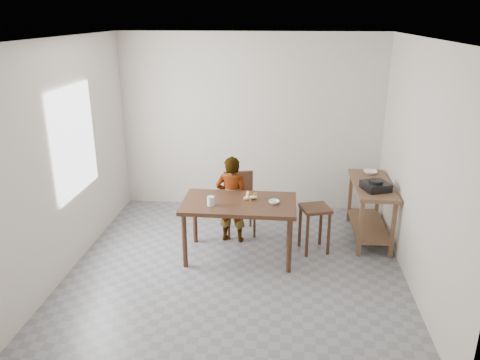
# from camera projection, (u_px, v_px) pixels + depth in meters

# --- Properties ---
(floor) EXTENTS (4.00, 4.00, 0.04)m
(floor) POSITION_uv_depth(u_px,v_px,m) (237.00, 269.00, 5.73)
(floor) COLOR slate
(floor) RESTS_ON ground
(ceiling) EXTENTS (4.00, 4.00, 0.04)m
(ceiling) POSITION_uv_depth(u_px,v_px,m) (236.00, 36.00, 4.81)
(ceiling) COLOR white
(ceiling) RESTS_ON wall_back
(wall_back) EXTENTS (4.00, 0.04, 2.70)m
(wall_back) POSITION_uv_depth(u_px,v_px,m) (250.00, 123.00, 7.17)
(wall_back) COLOR beige
(wall_back) RESTS_ON ground
(wall_front) EXTENTS (4.00, 0.04, 2.70)m
(wall_front) POSITION_uv_depth(u_px,v_px,m) (207.00, 246.00, 3.38)
(wall_front) COLOR beige
(wall_front) RESTS_ON ground
(wall_left) EXTENTS (0.04, 4.00, 2.70)m
(wall_left) POSITION_uv_depth(u_px,v_px,m) (65.00, 158.00, 5.46)
(wall_left) COLOR beige
(wall_left) RESTS_ON ground
(wall_right) EXTENTS (0.04, 4.00, 2.70)m
(wall_right) POSITION_uv_depth(u_px,v_px,m) (421.00, 168.00, 5.08)
(wall_right) COLOR beige
(wall_right) RESTS_ON ground
(window_pane) EXTENTS (0.02, 1.10, 1.30)m
(window_pane) POSITION_uv_depth(u_px,v_px,m) (75.00, 141.00, 5.59)
(window_pane) COLOR white
(window_pane) RESTS_ON wall_left
(dining_table) EXTENTS (1.40, 0.80, 0.75)m
(dining_table) POSITION_uv_depth(u_px,v_px,m) (239.00, 229.00, 5.88)
(dining_table) COLOR #3F2516
(dining_table) RESTS_ON floor
(prep_counter) EXTENTS (0.50, 1.20, 0.80)m
(prep_counter) POSITION_uv_depth(u_px,v_px,m) (370.00, 211.00, 6.37)
(prep_counter) COLOR brown
(prep_counter) RESTS_ON floor
(child) EXTENTS (0.46, 0.33, 1.20)m
(child) POSITION_uv_depth(u_px,v_px,m) (232.00, 199.00, 6.23)
(child) COLOR silver
(child) RESTS_ON floor
(dining_chair) EXTENTS (0.50, 0.50, 0.85)m
(dining_chair) POSITION_uv_depth(u_px,v_px,m) (240.00, 205.00, 6.51)
(dining_chair) COLOR #3F2516
(dining_chair) RESTS_ON floor
(stool) EXTENTS (0.44, 0.44, 0.62)m
(stool) POSITION_uv_depth(u_px,v_px,m) (314.00, 229.00, 6.05)
(stool) COLOR #3F2516
(stool) RESTS_ON floor
(glass_tumbler) EXTENTS (0.11, 0.11, 0.11)m
(glass_tumbler) POSITION_uv_depth(u_px,v_px,m) (211.00, 201.00, 5.63)
(glass_tumbler) COLOR silver
(glass_tumbler) RESTS_ON dining_table
(small_bowl) EXTENTS (0.17, 0.17, 0.04)m
(small_bowl) POSITION_uv_depth(u_px,v_px,m) (274.00, 202.00, 5.70)
(small_bowl) COLOR white
(small_bowl) RESTS_ON dining_table
(banana) EXTENTS (0.21, 0.17, 0.07)m
(banana) POSITION_uv_depth(u_px,v_px,m) (250.00, 197.00, 5.81)
(banana) COLOR #E6D653
(banana) RESTS_ON dining_table
(serving_bowl) EXTENTS (0.19, 0.19, 0.05)m
(serving_bowl) POSITION_uv_depth(u_px,v_px,m) (370.00, 172.00, 6.59)
(serving_bowl) COLOR white
(serving_bowl) RESTS_ON prep_counter
(gas_burner) EXTENTS (0.39, 0.39, 0.10)m
(gas_burner) POSITION_uv_depth(u_px,v_px,m) (376.00, 186.00, 5.99)
(gas_burner) COLOR black
(gas_burner) RESTS_ON prep_counter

